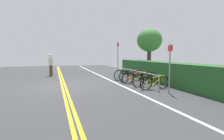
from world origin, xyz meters
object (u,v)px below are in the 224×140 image
object	(u,v)px
bicycle_1	(131,76)
sign_post_far	(170,64)
pedestrian	(51,63)
tree_near_left	(149,41)
bicycle_4	(155,83)
sign_post_near	(118,56)
bicycle_2	(137,78)
bicycle_3	(146,80)
bike_rack	(137,74)
bicycle_0	(125,75)

from	to	relation	value
bicycle_1	sign_post_far	world-z (taller)	sign_post_far
pedestrian	tree_near_left	distance (m)	8.07
bicycle_4	pedestrian	distance (m)	8.35
bicycle_1	tree_near_left	world-z (taller)	tree_near_left
bicycle_1	sign_post_far	bearing A→B (deg)	4.32
bicycle_4	bicycle_1	bearing A→B (deg)	-176.34
bicycle_1	sign_post_near	distance (m)	2.63
bicycle_2	bicycle_3	distance (m)	0.80
bike_rack	pedestrian	world-z (taller)	pedestrian
bicycle_2	bicycle_4	distance (m)	1.60
bicycle_1	pedestrian	bearing A→B (deg)	-133.69
bicycle_0	bicycle_4	bearing A→B (deg)	3.47
bicycle_0	bike_rack	bearing A→B (deg)	2.91
bicycle_3	pedestrian	xyz separation A→B (m)	(-6.03, -4.73, 0.61)
bike_rack	tree_near_left	distance (m)	5.63
bicycle_0	tree_near_left	distance (m)	4.76
bicycle_0	tree_near_left	xyz separation A→B (m)	(-2.51, 3.22, 2.44)
bicycle_3	sign_post_near	size ratio (longest dim) A/B	0.66
bicycle_1	sign_post_near	world-z (taller)	sign_post_near
tree_near_left	bicycle_4	bearing A→B (deg)	-27.77
pedestrian	sign_post_near	size ratio (longest dim) A/B	0.66
bicycle_0	sign_post_near	bearing A→B (deg)	177.00
bicycle_1	bicycle_2	xyz separation A→B (m)	(0.83, 0.01, -0.02)
bicycle_1	tree_near_left	distance (m)	5.20
bicycle_2	pedestrian	distance (m)	7.01
bike_rack	bicycle_1	size ratio (longest dim) A/B	2.58
bicycle_1	bicycle_4	world-z (taller)	bicycle_1
bicycle_2	tree_near_left	world-z (taller)	tree_near_left
bike_rack	bicycle_2	xyz separation A→B (m)	(0.05, -0.03, -0.22)
bicycle_4	sign_post_far	bearing A→B (deg)	6.00
bike_rack	sign_post_far	size ratio (longest dim) A/B	2.10
bicycle_2	bicycle_3	bearing A→B (deg)	7.24
sign_post_far	tree_near_left	world-z (taller)	tree_near_left
pedestrian	sign_post_far	size ratio (longest dim) A/B	0.80
sign_post_near	sign_post_far	world-z (taller)	sign_post_near
bicycle_3	bike_rack	bearing A→B (deg)	-175.20
sign_post_near	tree_near_left	size ratio (longest dim) A/B	0.67
bicycle_3	sign_post_near	bearing A→B (deg)	-178.98
bicycle_1	pedestrian	world-z (taller)	pedestrian
pedestrian	sign_post_near	xyz separation A→B (m)	(2.05, 4.65, 0.54)
bicycle_3	tree_near_left	world-z (taller)	tree_near_left
bike_rack	sign_post_near	bearing A→B (deg)	-180.00
bike_rack	bicycle_1	bearing A→B (deg)	-177.10
bicycle_0	bicycle_1	distance (m)	0.82
sign_post_far	bicycle_1	bearing A→B (deg)	-175.68
sign_post_near	bicycle_1	bearing A→B (deg)	-0.95
bicycle_0	sign_post_far	distance (m)	4.30
bicycle_3	bicycle_4	distance (m)	0.80
bicycle_0	sign_post_far	xyz separation A→B (m)	(4.19, 0.30, 0.93)
bike_rack	sign_post_near	xyz separation A→B (m)	(-3.14, -0.00, 0.96)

